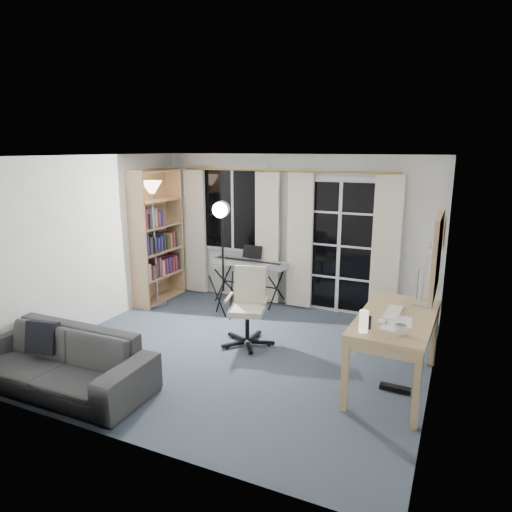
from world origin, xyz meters
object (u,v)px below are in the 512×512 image
(torchiere_lamp, at_px, (153,206))
(sofa, at_px, (56,352))
(keyboard_piano, at_px, (250,264))
(bookshelf, at_px, (154,240))
(desk, at_px, (396,325))
(monitor, at_px, (423,279))
(mug, at_px, (401,329))
(office_chair, at_px, (249,299))
(studio_light, at_px, (221,223))

(torchiere_lamp, height_order, sofa, torchiere_lamp)
(torchiere_lamp, relative_size, keyboard_piano, 1.60)
(bookshelf, distance_m, sofa, 2.97)
(desk, height_order, monitor, monitor)
(desk, distance_m, monitor, 0.63)
(desk, relative_size, mug, 11.60)
(keyboard_piano, distance_m, monitor, 3.02)
(office_chair, height_order, sofa, office_chair)
(studio_light, bearing_deg, monitor, -26.31)
(bookshelf, xyz_separation_m, keyboard_piano, (1.50, 0.45, -0.35))
(keyboard_piano, height_order, studio_light, studio_light)
(mug, bearing_deg, torchiere_lamp, 158.20)
(torchiere_lamp, xyz_separation_m, office_chair, (1.96, -0.67, -1.02))
(torchiere_lamp, distance_m, keyboard_piano, 1.76)
(keyboard_piano, height_order, desk, keyboard_piano)
(studio_light, height_order, office_chair, studio_light)
(sofa, bearing_deg, monitor, 29.08)
(monitor, bearing_deg, keyboard_piano, 156.86)
(bookshelf, xyz_separation_m, monitor, (4.20, -0.83, 0.07))
(torchiere_lamp, xyz_separation_m, studio_light, (1.24, -0.06, -0.17))
(bookshelf, relative_size, office_chair, 2.17)
(studio_light, xyz_separation_m, mug, (2.72, -1.53, -0.58))
(torchiere_lamp, distance_m, monitor, 4.13)
(desk, bearing_deg, mug, -76.41)
(office_chair, relative_size, monitor, 1.75)
(studio_light, distance_m, office_chair, 1.27)
(keyboard_piano, bearing_deg, mug, -38.52)
(monitor, bearing_deg, torchiere_lamp, 173.41)
(bookshelf, bearing_deg, studio_light, -9.76)
(sofa, bearing_deg, keyboard_piano, 76.87)
(bookshelf, bearing_deg, mug, -22.80)
(desk, bearing_deg, torchiere_lamp, 166.60)
(torchiere_lamp, height_order, studio_light, torchiere_lamp)
(bookshelf, distance_m, torchiere_lamp, 0.63)
(bookshelf, distance_m, monitor, 4.29)
(keyboard_piano, bearing_deg, bookshelf, -161.07)
(office_chair, bearing_deg, mug, -39.47)
(monitor, bearing_deg, studio_light, 170.70)
(mug, bearing_deg, bookshelf, 156.55)
(monitor, height_order, sofa, monitor)
(monitor, bearing_deg, office_chair, -176.73)
(keyboard_piano, distance_m, sofa, 3.33)
(bookshelf, height_order, keyboard_piano, bookshelf)
(mug, bearing_deg, sofa, -163.09)
(bookshelf, relative_size, mug, 16.66)
(studio_light, relative_size, desk, 1.19)
(monitor, bearing_deg, desk, -111.28)
(studio_light, relative_size, monitor, 3.13)
(office_chair, xyz_separation_m, mug, (2.00, -0.91, 0.27))
(torchiere_lamp, bearing_deg, mug, -21.80)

